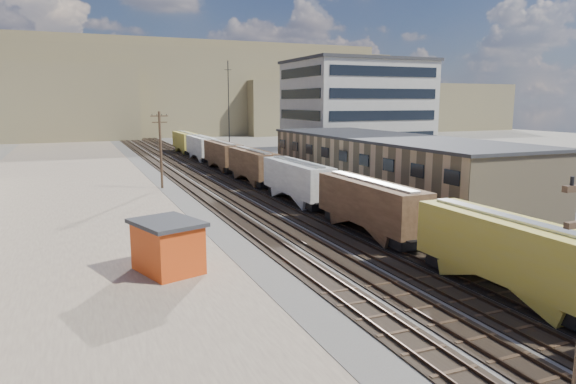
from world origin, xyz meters
name	(u,v)px	position (x,y,z in m)	size (l,w,h in m)	color
ground	(409,282)	(0.00, 0.00, 0.00)	(300.00, 300.00, 0.00)	#6B6356
ballast_bed	(211,176)	(0.00, 50.00, 0.03)	(18.00, 200.00, 0.06)	#4C4742
dirt_yard	(67,197)	(-20.00, 40.00, 0.01)	(24.00, 180.00, 0.03)	#756150
asphalt_lot	(389,182)	(22.00, 35.00, 0.02)	(26.00, 120.00, 0.04)	#232326
rail_tracks	(207,176)	(-0.55, 50.00, 0.11)	(11.40, 200.00, 0.24)	black
freight_train	(273,170)	(3.80, 33.70, 2.79)	(3.00, 119.74, 4.46)	black
warehouse	(388,167)	(14.98, 25.00, 3.65)	(12.40, 40.40, 7.25)	tan
office_tower	(356,113)	(27.95, 54.95, 9.26)	(22.60, 18.60, 18.45)	#9E998E
utility_pole_north	(161,148)	(-8.50, 42.00, 5.30)	(2.20, 0.32, 10.00)	#382619
radio_mast	(229,114)	(6.00, 60.00, 9.12)	(1.20, 0.16, 18.00)	black
hills_north	(127,93)	(0.17, 167.92, 14.10)	(265.00, 80.00, 32.00)	brown
maintenance_shed	(168,246)	(-13.63, 7.90, 1.79)	(5.00, 5.69, 3.50)	#C54012
parked_car_blue	(384,174)	(22.79, 37.53, 0.82)	(2.71, 5.88, 1.63)	navy
parked_car_far	(376,157)	(34.00, 57.35, 0.86)	(2.03, 5.05, 1.72)	silver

